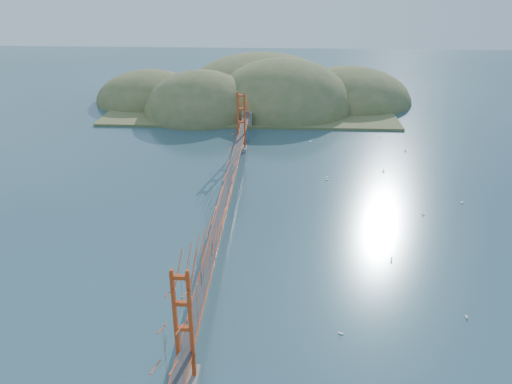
{
  "coord_description": "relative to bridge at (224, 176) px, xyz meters",
  "views": [
    {
      "loc": [
        7.93,
        -63.1,
        34.01
      ],
      "look_at": [
        4.5,
        0.0,
        4.82
      ],
      "focal_mm": 35.0,
      "sensor_mm": 36.0,
      "label": 1
    }
  ],
  "objects": [
    {
      "name": "ground",
      "position": [
        0.0,
        -0.18,
        -7.01
      ],
      "size": [
        320.0,
        320.0,
        0.0
      ],
      "primitive_type": "plane",
      "color": "#2C4C58",
      "rests_on": "ground"
    },
    {
      "name": "bridge",
      "position": [
        0.0,
        0.0,
        0.0
      ],
      "size": [
        2.2,
        94.4,
        12.0
      ],
      "color": "gray",
      "rests_on": "ground"
    },
    {
      "name": "far_headlands",
      "position": [
        2.21,
        68.33,
        -7.01
      ],
      "size": [
        84.0,
        58.0,
        25.0
      ],
      "color": "olive",
      "rests_on": "ground"
    },
    {
      "name": "sailboat_16",
      "position": [
        15.82,
        15.84,
        -6.85
      ],
      "size": [
        0.68,
        0.68,
        0.75
      ],
      "color": "white",
      "rests_on": "ground"
    },
    {
      "name": "sailboat_6",
      "position": [
        14.3,
        -23.33,
        -6.87
      ],
      "size": [
        0.56,
        0.56,
        0.61
      ],
      "color": "white",
      "rests_on": "ground"
    },
    {
      "name": "sailboat_4",
      "position": [
        36.15,
        8.0,
        -6.87
      ],
      "size": [
        0.59,
        0.59,
        0.62
      ],
      "color": "white",
      "rests_on": "ground"
    },
    {
      "name": "sailboat_14",
      "position": [
        22.03,
        -9.25,
        -6.87
      ],
      "size": [
        0.48,
        0.53,
        0.6
      ],
      "color": "white",
      "rests_on": "ground"
    },
    {
      "name": "sailboat_15",
      "position": [
        32.39,
        31.02,
        -6.86
      ],
      "size": [
        0.63,
        0.63,
        0.69
      ],
      "color": "white",
      "rests_on": "ground"
    },
    {
      "name": "sailboat_3",
      "position": [
        15.88,
        16.79,
        -6.85
      ],
      "size": [
        0.7,
        0.7,
        0.73
      ],
      "color": "white",
      "rests_on": "ground"
    },
    {
      "name": "sailboat_1",
      "position": [
        29.08,
        3.56,
        -6.87
      ],
      "size": [
        0.57,
        0.57,
        0.61
      ],
      "color": "white",
      "rests_on": "ground"
    },
    {
      "name": "sailboat_12",
      "position": [
        13.84,
        35.66,
        -6.86
      ],
      "size": [
        0.57,
        0.57,
        0.64
      ],
      "color": "white",
      "rests_on": "ground"
    },
    {
      "name": "sailboat_0",
      "position": [
        27.8,
        -20.0,
        -6.87
      ],
      "size": [
        0.38,
        0.48,
        0.56
      ],
      "color": "white",
      "rests_on": "ground"
    },
    {
      "name": "sailboat_7",
      "position": [
        28.78,
        38.98,
        -6.87
      ],
      "size": [
        0.49,
        0.41,
        0.58
      ],
      "color": "white",
      "rests_on": "ground"
    },
    {
      "name": "sailboat_8",
      "position": [
        26.18,
        20.1,
        -6.86
      ],
      "size": [
        0.63,
        0.63,
        0.7
      ],
      "color": "white",
      "rests_on": "ground"
    }
  ]
}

